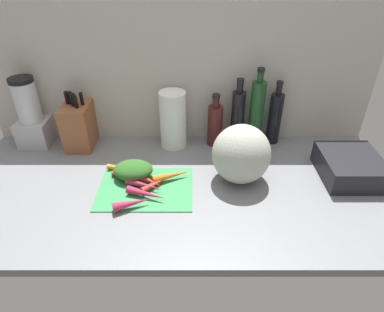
{
  "coord_description": "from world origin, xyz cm",
  "views": [
    {
      "loc": [
        5.3,
        -102.33,
        79.84
      ],
      "look_at": [
        5.25,
        -1.14,
        13.73
      ],
      "focal_mm": 31.33,
      "sensor_mm": 36.0,
      "label": 1
    }
  ],
  "objects_px": {
    "carrot_1": "(147,194)",
    "carrot_3": "(144,180)",
    "carrot_2": "(129,172)",
    "carrot_5": "(144,185)",
    "cutting_board": "(146,188)",
    "bottle_1": "(238,117)",
    "dish_rack": "(350,167)",
    "carrot_4": "(122,168)",
    "carrot_8": "(147,179)",
    "carrot_0": "(158,182)",
    "blender_appliance": "(31,117)",
    "carrot_6": "(172,175)",
    "carrot_7": "(132,203)",
    "bottle_0": "(215,124)",
    "knife_block": "(79,125)",
    "winter_squash": "(241,154)",
    "bottle_2": "(256,113)",
    "bottle_3": "(275,118)",
    "paper_towel_roll": "(173,120)"
  },
  "relations": [
    {
      "from": "carrot_1",
      "to": "carrot_3",
      "type": "relative_size",
      "value": 1.32
    },
    {
      "from": "carrot_2",
      "to": "carrot_5",
      "type": "xyz_separation_m",
      "value": [
        0.07,
        -0.09,
        0.0
      ]
    },
    {
      "from": "cutting_board",
      "to": "bottle_1",
      "type": "height_order",
      "value": "bottle_1"
    },
    {
      "from": "dish_rack",
      "to": "carrot_3",
      "type": "bearing_deg",
      "value": -176.25
    },
    {
      "from": "carrot_4",
      "to": "carrot_8",
      "type": "bearing_deg",
      "value": -34.81
    },
    {
      "from": "carrot_1",
      "to": "carrot_3",
      "type": "bearing_deg",
      "value": 103.79
    },
    {
      "from": "carrot_0",
      "to": "blender_appliance",
      "type": "relative_size",
      "value": 0.47
    },
    {
      "from": "carrot_6",
      "to": "carrot_7",
      "type": "xyz_separation_m",
      "value": [
        -0.13,
        -0.16,
        0.0
      ]
    },
    {
      "from": "carrot_0",
      "to": "dish_rack",
      "type": "height_order",
      "value": "dish_rack"
    },
    {
      "from": "carrot_8",
      "to": "cutting_board",
      "type": "bearing_deg",
      "value": -97.92
    },
    {
      "from": "cutting_board",
      "to": "blender_appliance",
      "type": "height_order",
      "value": "blender_appliance"
    },
    {
      "from": "blender_appliance",
      "to": "bottle_0",
      "type": "relative_size",
      "value": 1.3
    },
    {
      "from": "carrot_4",
      "to": "knife_block",
      "type": "bearing_deg",
      "value": 136.45
    },
    {
      "from": "knife_block",
      "to": "carrot_6",
      "type": "bearing_deg",
      "value": -32.25
    },
    {
      "from": "carrot_7",
      "to": "carrot_5",
      "type": "bearing_deg",
      "value": 75.22
    },
    {
      "from": "carrot_2",
      "to": "carrot_0",
      "type": "bearing_deg",
      "value": -28.86
    },
    {
      "from": "carrot_0",
      "to": "carrot_6",
      "type": "distance_m",
      "value": 0.06
    },
    {
      "from": "carrot_5",
      "to": "carrot_8",
      "type": "xyz_separation_m",
      "value": [
        0.01,
        0.04,
        0.0
      ]
    },
    {
      "from": "carrot_0",
      "to": "carrot_1",
      "type": "distance_m",
      "value": 0.08
    },
    {
      "from": "carrot_8",
      "to": "bottle_0",
      "type": "height_order",
      "value": "bottle_0"
    },
    {
      "from": "carrot_2",
      "to": "winter_squash",
      "type": "xyz_separation_m",
      "value": [
        0.44,
        -0.02,
        0.1
      ]
    },
    {
      "from": "carrot_6",
      "to": "bottle_1",
      "type": "distance_m",
      "value": 0.42
    },
    {
      "from": "cutting_board",
      "to": "carrot_3",
      "type": "xyz_separation_m",
      "value": [
        -0.01,
        0.03,
        0.02
      ]
    },
    {
      "from": "carrot_7",
      "to": "carrot_4",
      "type": "bearing_deg",
      "value": 108.65
    },
    {
      "from": "bottle_2",
      "to": "dish_rack",
      "type": "xyz_separation_m",
      "value": [
        0.34,
        -0.25,
        -0.11
      ]
    },
    {
      "from": "carrot_2",
      "to": "knife_block",
      "type": "bearing_deg",
      "value": 136.55
    },
    {
      "from": "cutting_board",
      "to": "carrot_1",
      "type": "bearing_deg",
      "value": -78.35
    },
    {
      "from": "carrot_0",
      "to": "carrot_7",
      "type": "height_order",
      "value": "carrot_7"
    },
    {
      "from": "bottle_1",
      "to": "carrot_8",
      "type": "bearing_deg",
      "value": -140.69
    },
    {
      "from": "carrot_1",
      "to": "bottle_3",
      "type": "bearing_deg",
      "value": 37.55
    },
    {
      "from": "carrot_2",
      "to": "bottle_1",
      "type": "height_order",
      "value": "bottle_1"
    },
    {
      "from": "carrot_1",
      "to": "knife_block",
      "type": "relative_size",
      "value": 0.61
    },
    {
      "from": "carrot_5",
      "to": "knife_block",
      "type": "distance_m",
      "value": 0.46
    },
    {
      "from": "bottle_2",
      "to": "carrot_4",
      "type": "bearing_deg",
      "value": -158.81
    },
    {
      "from": "blender_appliance",
      "to": "bottle_3",
      "type": "relative_size",
      "value": 1.07
    },
    {
      "from": "carrot_8",
      "to": "paper_towel_roll",
      "type": "distance_m",
      "value": 0.32
    },
    {
      "from": "carrot_3",
      "to": "bottle_0",
      "type": "distance_m",
      "value": 0.43
    },
    {
      "from": "carrot_8",
      "to": "bottle_2",
      "type": "xyz_separation_m",
      "value": [
        0.45,
        0.3,
        0.13
      ]
    },
    {
      "from": "dish_rack",
      "to": "blender_appliance",
      "type": "bearing_deg",
      "value": 169.2
    },
    {
      "from": "winter_squash",
      "to": "blender_appliance",
      "type": "xyz_separation_m",
      "value": [
        -0.9,
        0.27,
        0.02
      ]
    },
    {
      "from": "cutting_board",
      "to": "carrot_5",
      "type": "distance_m",
      "value": 0.02
    },
    {
      "from": "bottle_3",
      "to": "carrot_8",
      "type": "bearing_deg",
      "value": -149.45
    },
    {
      "from": "blender_appliance",
      "to": "bottle_0",
      "type": "xyz_separation_m",
      "value": [
        0.81,
        -0.0,
        -0.04
      ]
    },
    {
      "from": "carrot_1",
      "to": "carrot_3",
      "type": "xyz_separation_m",
      "value": [
        -0.02,
        0.09,
        -0.0
      ]
    },
    {
      "from": "bottle_3",
      "to": "carrot_0",
      "type": "bearing_deg",
      "value": -145.88
    },
    {
      "from": "carrot_6",
      "to": "bottle_1",
      "type": "bearing_deg",
      "value": 45.55
    },
    {
      "from": "cutting_board",
      "to": "paper_towel_roll",
      "type": "bearing_deg",
      "value": 74.02
    },
    {
      "from": "carrot_4",
      "to": "carrot_5",
      "type": "relative_size",
      "value": 0.82
    },
    {
      "from": "carrot_6",
      "to": "carrot_8",
      "type": "height_order",
      "value": "carrot_6"
    },
    {
      "from": "carrot_4",
      "to": "paper_towel_roll",
      "type": "distance_m",
      "value": 0.31
    }
  ]
}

